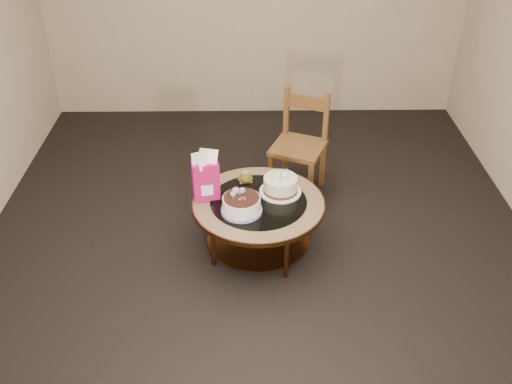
{
  "coord_description": "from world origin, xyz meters",
  "views": [
    {
      "loc": [
        -0.07,
        -3.55,
        2.95
      ],
      "look_at": [
        -0.02,
        0.02,
        0.53
      ],
      "focal_mm": 40.0,
      "sensor_mm": 36.0,
      "label": 1
    }
  ],
  "objects_px": {
    "dining_chair": "(300,144)",
    "coffee_table": "(258,209)",
    "decorated_cake": "(241,205)",
    "gift_bag": "(206,176)",
    "cream_cake": "(280,185)"
  },
  "relations": [
    {
      "from": "dining_chair",
      "to": "coffee_table",
      "type": "bearing_deg",
      "value": -91.11
    },
    {
      "from": "coffee_table",
      "to": "cream_cake",
      "type": "height_order",
      "value": "cream_cake"
    },
    {
      "from": "coffee_table",
      "to": "decorated_cake",
      "type": "height_order",
      "value": "decorated_cake"
    },
    {
      "from": "decorated_cake",
      "to": "dining_chair",
      "type": "relative_size",
      "value": 0.33
    },
    {
      "from": "cream_cake",
      "to": "dining_chair",
      "type": "xyz_separation_m",
      "value": [
        0.21,
        0.73,
        -0.05
      ]
    },
    {
      "from": "decorated_cake",
      "to": "dining_chair",
      "type": "height_order",
      "value": "dining_chair"
    },
    {
      "from": "decorated_cake",
      "to": "cream_cake",
      "type": "xyz_separation_m",
      "value": [
        0.3,
        0.25,
        0.01
      ]
    },
    {
      "from": "gift_bag",
      "to": "coffee_table",
      "type": "bearing_deg",
      "value": -19.55
    },
    {
      "from": "decorated_cake",
      "to": "cream_cake",
      "type": "distance_m",
      "value": 0.39
    },
    {
      "from": "coffee_table",
      "to": "gift_bag",
      "type": "bearing_deg",
      "value": 172.05
    },
    {
      "from": "coffee_table",
      "to": "dining_chair",
      "type": "xyz_separation_m",
      "value": [
        0.38,
        0.84,
        0.09
      ]
    },
    {
      "from": "gift_bag",
      "to": "decorated_cake",
      "type": "bearing_deg",
      "value": -47.01
    },
    {
      "from": "decorated_cake",
      "to": "cream_cake",
      "type": "relative_size",
      "value": 0.93
    },
    {
      "from": "dining_chair",
      "to": "decorated_cake",
      "type": "bearing_deg",
      "value": -94.32
    },
    {
      "from": "decorated_cake",
      "to": "dining_chair",
      "type": "xyz_separation_m",
      "value": [
        0.51,
        0.98,
        -0.04
      ]
    }
  ]
}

